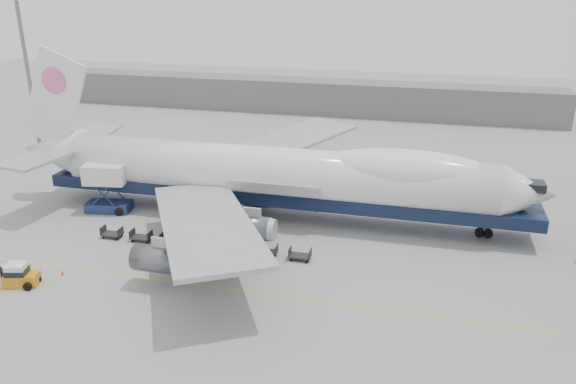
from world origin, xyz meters
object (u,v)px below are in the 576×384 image
(catering_truck, at_px, (107,185))
(ground_worker, at_px, (2,275))
(airliner, at_px, (278,174))
(baggage_tug, at_px, (20,276))

(catering_truck, xyz_separation_m, ground_worker, (-0.32, -18.83, -2.53))
(catering_truck, bearing_deg, ground_worker, -100.31)
(airliner, height_order, catering_truck, airliner)
(ground_worker, bearing_deg, baggage_tug, -90.44)
(ground_worker, bearing_deg, airliner, -49.63)
(airliner, relative_size, catering_truck, 10.78)
(baggage_tug, xyz_separation_m, ground_worker, (-1.87, -0.16, -0.08))
(airliner, xyz_separation_m, ground_worker, (-21.68, -22.32, -4.69))
(catering_truck, distance_m, ground_worker, 19.01)
(airliner, bearing_deg, catering_truck, -170.74)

